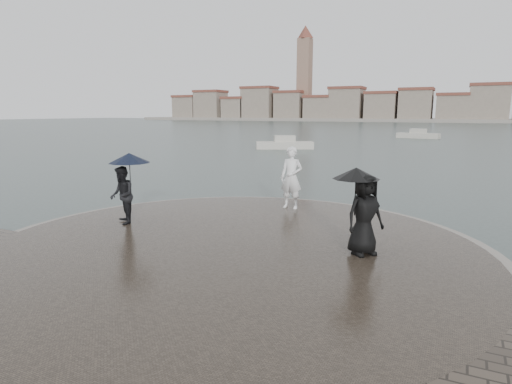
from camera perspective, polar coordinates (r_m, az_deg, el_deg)
The scene contains 8 objects.
ground at distance 7.92m, azimuth -16.06°, elevation -16.28°, with size 400.00×400.00×0.00m, color #2B3835.
kerb_ring at distance 10.49m, azimuth -3.14°, elevation -8.13°, with size 12.50×12.50×0.32m, color gray.
quay_tip at distance 10.48m, azimuth -3.15°, elevation -8.02°, with size 11.90×11.90×0.36m, color #2D261E.
statue at distance 14.19m, azimuth 4.74°, elevation 1.91°, with size 0.75×0.49×2.06m, color white.
visitor_left at distance 12.69m, azimuth -17.16°, elevation 1.05°, with size 1.34×1.18×2.04m.
visitor_right at distance 9.82m, azimuth 14.03°, elevation -1.68°, with size 1.30×1.16×1.95m.
far_skyline at distance 166.26m, azimuth 22.53°, elevation 10.53°, with size 260.00×20.00×37.00m.
boats at distance 51.98m, azimuth 21.00°, elevation 6.44°, with size 29.03×27.13×1.50m.
Camera 1 is at (4.85, -5.16, 3.53)m, focal length 30.00 mm.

